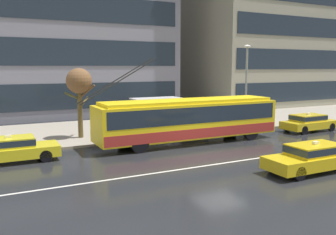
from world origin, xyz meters
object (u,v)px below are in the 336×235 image
Objects in this scene: taxi_oncoming_near at (313,156)px; pedestrian_at_shelter at (130,111)px; taxi_queued_behind_bus at (11,148)px; pedestrian_approaching_curb at (208,106)px; bus_shelter at (155,106)px; street_tree_bare at (79,83)px; trolleybus at (189,119)px; street_lamp at (246,79)px; taxi_ahead_of_bus at (309,122)px.

pedestrian_at_shelter is (-4.25, 12.48, 0.96)m from taxi_oncoming_near.
taxi_oncoming_near is (12.31, -8.03, -0.00)m from taxi_queued_behind_bus.
pedestrian_approaching_curb is at bearing 15.05° from taxi_queued_behind_bus.
taxi_oncoming_near is 2.30× the size of pedestrian_approaching_curb.
bus_shelter is 0.77× the size of street_tree_bare.
street_tree_bare is (-9.78, 0.26, 1.93)m from pedestrian_approaching_curb.
trolleybus is 2.77× the size of taxi_oncoming_near.
bus_shelter is at bearing 97.85° from trolleybus.
street_tree_bare is (-5.91, 4.08, 2.19)m from trolleybus.
pedestrian_at_shelter is at bearing 164.70° from bus_shelter.
taxi_queued_behind_bus is 0.96× the size of taxi_oncoming_near.
street_lamp is at bearing 66.63° from taxi_oncoming_near.
pedestrian_approaching_curb is (1.94, 11.86, 1.09)m from taxi_oncoming_near.
trolleybus is 2.84× the size of street_tree_bare.
taxi_ahead_of_bus is at bearing -22.79° from bus_shelter.
street_tree_bare reaches higher than taxi_queued_behind_bus.
taxi_ahead_of_bus is at bearing -34.92° from pedestrian_approaching_curb.
taxi_queued_behind_bus is at bearing -137.51° from street_tree_bare.
street_tree_bare is at bearing 172.82° from street_lamp.
pedestrian_approaching_curb is at bearing -1.78° from bus_shelter.
street_tree_bare reaches higher than bus_shelter.
trolleybus reaches higher than street_tree_bare.
taxi_queued_behind_bus is 17.36m from street_lamp.
trolleybus is at bearing -135.41° from pedestrian_approaching_curb.
taxi_ahead_of_bus is 5.64m from street_lamp.
pedestrian_approaching_curb reaches higher than pedestrian_at_shelter.
street_lamp reaches higher than taxi_oncoming_near.
taxi_oncoming_near is 14.75m from street_tree_bare.
street_lamp is (2.62, -1.30, 2.10)m from pedestrian_approaching_curb.
taxi_ahead_of_bus and taxi_oncoming_near have the same top height.
bus_shelter is 1.86× the size of pedestrian_at_shelter.
taxi_oncoming_near is (-8.12, -7.55, 0.00)m from taxi_ahead_of_bus.
pedestrian_approaching_curb is at bearing -5.74° from pedestrian_at_shelter.
pedestrian_approaching_curb is at bearing 145.08° from taxi_ahead_of_bus.
street_tree_bare is at bearing 164.01° from taxi_ahead_of_bus.
street_lamp reaches higher than pedestrian_approaching_curb.
taxi_queued_behind_bus is 0.72× the size of street_lamp.
street_lamp is (6.50, 2.52, 2.36)m from trolleybus.
street_lamp reaches higher than pedestrian_at_shelter.
pedestrian_at_shelter is (-1.77, 0.49, -0.30)m from bus_shelter.
street_lamp is (16.88, 2.53, 3.18)m from taxi_queued_behind_bus.
pedestrian_approaching_curb is (3.87, 3.82, 0.26)m from trolleybus.
trolleybus reaches higher than taxi_queued_behind_bus.
taxi_ahead_of_bus is at bearing -40.28° from street_lamp.
taxi_queued_behind_bus is 10.68m from bus_shelter.
taxi_ahead_of_bus is at bearing 42.91° from taxi_oncoming_near.
street_lamp reaches higher than taxi_queued_behind_bus.
taxi_ahead_of_bus is 2.18× the size of pedestrian_approaching_curb.
taxi_queued_behind_bus is 2.22× the size of pedestrian_approaching_curb.
street_tree_bare is at bearing 145.39° from trolleybus.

